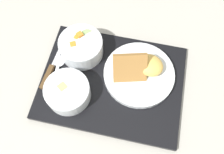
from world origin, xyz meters
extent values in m
plane|color=#ADA89E|center=(0.00, 0.00, 0.00)|extent=(4.00, 4.00, 0.00)
cube|color=black|center=(0.00, 0.00, 0.01)|extent=(0.46, 0.37, 0.02)
cylinder|color=silver|center=(-0.10, 0.09, 0.05)|extent=(0.13, 0.13, 0.06)
torus|color=silver|center=(-0.10, 0.09, 0.08)|extent=(0.13, 0.13, 0.01)
cylinder|color=#8EBC6B|center=(-0.10, 0.06, 0.07)|extent=(0.06, 0.06, 0.02)
cylinder|color=#8EBC6B|center=(-0.09, 0.12, 0.07)|extent=(0.05, 0.05, 0.02)
cylinder|color=#8EBC6B|center=(-0.09, 0.10, 0.07)|extent=(0.06, 0.06, 0.02)
cylinder|color=#8EBC6B|center=(-0.10, 0.09, 0.07)|extent=(0.06, 0.06, 0.01)
cylinder|color=#8EBC6B|center=(-0.11, 0.11, 0.07)|extent=(0.04, 0.04, 0.01)
cube|color=orange|center=(-0.12, 0.08, 0.07)|extent=(0.02, 0.02, 0.01)
cube|color=orange|center=(-0.11, 0.11, 0.08)|extent=(0.02, 0.02, 0.02)
cube|color=orange|center=(-0.12, 0.11, 0.07)|extent=(0.02, 0.02, 0.01)
cylinder|color=silver|center=(-0.12, -0.06, 0.04)|extent=(0.13, 0.13, 0.05)
torus|color=silver|center=(-0.12, -0.06, 0.07)|extent=(0.13, 0.13, 0.01)
cylinder|color=#939E56|center=(-0.12, -0.06, 0.05)|extent=(0.11, 0.11, 0.04)
cube|color=#B2C170|center=(-0.13, -0.05, 0.06)|extent=(0.03, 0.03, 0.02)
cylinder|color=silver|center=(0.08, 0.03, 0.03)|extent=(0.21, 0.21, 0.02)
ellipsoid|color=#EAB756|center=(0.11, 0.05, 0.05)|extent=(0.10, 0.10, 0.04)
cube|color=#A37038|center=(0.05, 0.02, 0.06)|extent=(0.11, 0.08, 0.09)
cube|color=silver|center=(-0.18, 0.09, 0.02)|extent=(0.03, 0.12, 0.00)
cube|color=#51381E|center=(-0.20, -0.01, 0.02)|extent=(0.03, 0.08, 0.01)
ellipsoid|color=silver|center=(-0.17, 0.05, 0.02)|extent=(0.04, 0.04, 0.01)
cube|color=silver|center=(-0.17, -0.01, 0.02)|extent=(0.01, 0.09, 0.01)
camera|label=1|loc=(0.03, -0.28, 0.68)|focal=38.00mm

